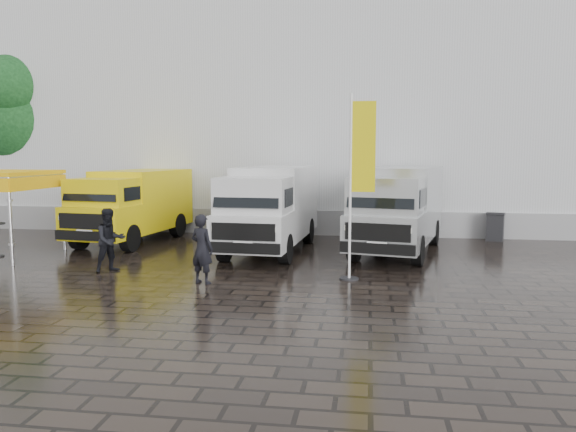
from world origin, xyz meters
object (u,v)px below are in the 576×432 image
Objects in this scene: van_silver at (398,210)px; person_front at (202,249)px; flagpole at (358,178)px; person_tent at (110,240)px; van_yellow at (132,207)px; van_white at (270,209)px; wheelie_bin at (495,227)px.

van_silver reaches higher than person_front.
flagpole is 7.04m from person_tent.
van_silver is at bearing -112.41° from person_front.
van_yellow is 7.50m from person_front.
flagpole is (-1.27, -4.30, 1.26)m from van_silver.
person_tent is at bearing -66.16° from van_yellow.
van_yellow reaches higher than person_front.
flagpole is at bearing -49.43° from van_white.
van_yellow is at bearing 58.39° from person_tent.
wheelie_bin is at bearing 55.51° from flagpole.
van_white is 1.36× the size of flagpole.
person_tent is at bearing -131.83° from wheelie_bin.
van_yellow is 0.88× the size of van_silver.
flagpole is at bearing -93.75° from van_silver.
person_tent is (-3.84, -3.90, -0.52)m from van_white.
van_white is at bearing -140.46° from wheelie_bin.
person_front is at bearing -120.42° from wheelie_bin.
van_white is at bearing 127.09° from flagpole.
van_silver reaches higher than wheelie_bin.
van_white is (5.37, -1.09, 0.09)m from van_yellow.
flagpole is 4.49× the size of wheelie_bin.
flagpole is 4.36m from person_front.
van_silver is 6.08× the size of wheelie_bin.
van_silver is at bearing 8.60° from van_white.
person_front is (-5.13, -5.29, -0.52)m from van_silver.
person_tent is (-6.81, 0.02, -1.78)m from flagpole.
wheelie_bin is (3.76, 3.02, -0.87)m from van_silver.
van_silver is 9.15m from person_tent.
wheelie_bin is at bearing -115.23° from person_front.
flagpole is (2.96, -3.92, 1.26)m from van_white.
person_tent reaches higher than wheelie_bin.
van_white reaches higher than person_tent.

